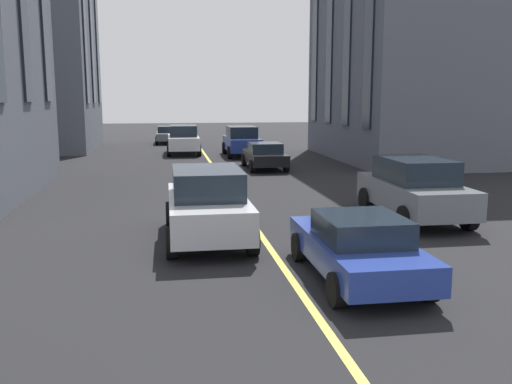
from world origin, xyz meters
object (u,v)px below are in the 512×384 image
object	(u,v)px
car_black_parked_a	(264,155)
car_white_mid	(183,139)
car_grey_near	(168,134)
car_blue_trailing	(358,246)
car_silver_parked_b	(207,204)
car_grey_oncoming	(414,188)
car_blue_far	(242,141)

from	to	relation	value
car_black_parked_a	car_white_mid	bearing A→B (deg)	24.90
car_black_parked_a	car_grey_near	xyz separation A→B (m)	(17.56, 4.89, 0.00)
car_blue_trailing	car_silver_parked_b	size ratio (longest dim) A/B	0.94
car_grey_oncoming	car_black_parked_a	size ratio (longest dim) A/B	1.07
car_blue_far	car_silver_parked_b	bearing A→B (deg)	169.96
car_black_parked_a	car_silver_parked_b	xyz separation A→B (m)	(-14.31, 4.01, 0.27)
car_grey_oncoming	car_blue_trailing	world-z (taller)	car_grey_oncoming
car_blue_far	car_blue_trailing	size ratio (longest dim) A/B	1.07
car_white_mid	car_grey_near	distance (m)	9.15
car_grey_oncoming	car_blue_trailing	distance (m)	6.30
car_blue_far	car_silver_parked_b	world-z (taller)	same
car_blue_far	car_white_mid	bearing A→B (deg)	62.80
car_white_mid	car_silver_parked_b	bearing A→B (deg)	179.79
car_blue_trailing	car_silver_parked_b	world-z (taller)	car_silver_parked_b
car_grey_oncoming	car_blue_trailing	bearing A→B (deg)	145.27
car_blue_trailing	car_grey_near	xyz separation A→B (m)	(35.53, 3.65, 0.00)
car_grey_oncoming	car_grey_near	bearing A→B (deg)	13.41
car_blue_trailing	car_silver_parked_b	distance (m)	4.60
car_white_mid	car_blue_far	distance (m)	4.07
car_black_parked_a	car_blue_trailing	bearing A→B (deg)	176.05
car_white_mid	car_black_parked_a	world-z (taller)	car_white_mid
car_blue_far	car_black_parked_a	world-z (taller)	car_blue_far
car_black_parked_a	car_grey_near	distance (m)	18.23
car_white_mid	car_black_parked_a	distance (m)	9.33
car_white_mid	car_blue_far	xyz separation A→B (m)	(-1.86, -3.62, 0.00)
car_blue_far	car_silver_parked_b	distance (m)	21.24
car_grey_oncoming	car_grey_near	world-z (taller)	car_grey_oncoming
car_white_mid	car_blue_far	bearing A→B (deg)	-117.20
car_grey_oncoming	car_grey_near	xyz separation A→B (m)	(30.36, 7.24, -0.27)
car_grey_near	car_blue_far	bearing A→B (deg)	-157.30
car_grey_oncoming	car_black_parked_a	distance (m)	13.01
car_grey_oncoming	car_blue_trailing	xyz separation A→B (m)	(-5.17, 3.58, -0.27)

